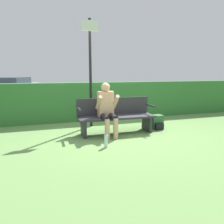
{
  "coord_description": "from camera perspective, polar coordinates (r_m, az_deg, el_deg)",
  "views": [
    {
      "loc": [
        -1.68,
        -4.85,
        1.46
      ],
      "look_at": [
        -0.15,
        -0.1,
        0.55
      ],
      "focal_mm": 35.0,
      "sensor_mm": 36.0,
      "label": 1
    }
  ],
  "objects": [
    {
      "name": "parked_car",
      "position": [
        15.51,
        -24.38,
        6.07
      ],
      "size": [
        3.16,
        4.69,
        1.16
      ],
      "rotation": [
        0.0,
        0.0,
        1.21
      ],
      "color": "#B7BCC6",
      "rests_on": "ground"
    },
    {
      "name": "backpack",
      "position": [
        5.85,
        11.62,
        -2.63
      ],
      "size": [
        0.3,
        0.31,
        0.36
      ],
      "color": "#336638",
      "rests_on": "ground"
    },
    {
      "name": "hedge_back",
      "position": [
        6.85,
        -3.5,
        2.9
      ],
      "size": [
        12.0,
        0.41,
        1.16
      ],
      "color": "#337033",
      "rests_on": "ground"
    },
    {
      "name": "ground_plane",
      "position": [
        5.34,
        1.21,
        -5.57
      ],
      "size": [
        40.0,
        40.0,
        0.0
      ],
      "primitive_type": "plane",
      "color": "#668E4C"
    },
    {
      "name": "person_seated",
      "position": [
        5.06,
        -1.35,
        1.24
      ],
      "size": [
        0.49,
        0.63,
        1.22
      ],
      "color": "#DBA884",
      "rests_on": "ground"
    },
    {
      "name": "park_bench",
      "position": [
        5.3,
        0.98,
        -0.9
      ],
      "size": [
        1.86,
        0.51,
        0.85
      ],
      "color": "#2D2D33",
      "rests_on": "ground"
    },
    {
      "name": "signpost",
      "position": [
        5.87,
        -5.67,
        11.73
      ],
      "size": [
        0.43,
        0.09,
        2.81
      ],
      "color": "black",
      "rests_on": "ground"
    },
    {
      "name": "water_bottle",
      "position": [
        4.33,
        -1.57,
        -7.61
      ],
      "size": [
        0.07,
        0.07,
        0.27
      ],
      "color": "silver",
      "rests_on": "ground"
    }
  ]
}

